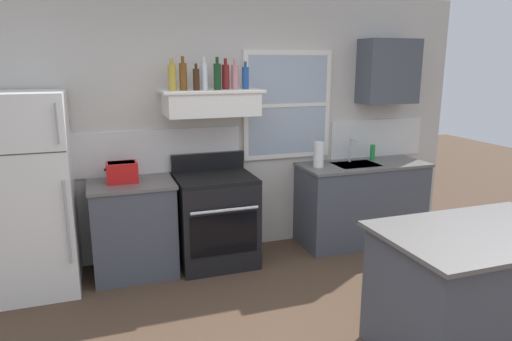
# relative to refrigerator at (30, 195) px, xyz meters

# --- Properties ---
(back_wall) EXTENTS (5.40, 0.11, 2.70)m
(back_wall) POSITION_rel_refrigerator_xyz_m (1.93, 0.39, 0.47)
(back_wall) COLOR beige
(back_wall) RESTS_ON ground_plane
(refrigerator) EXTENTS (0.70, 0.72, 1.77)m
(refrigerator) POSITION_rel_refrigerator_xyz_m (0.00, 0.00, 0.00)
(refrigerator) COLOR white
(refrigerator) RESTS_ON ground_plane
(counter_left_of_stove) EXTENTS (0.79, 0.63, 0.91)m
(counter_left_of_stove) POSITION_rel_refrigerator_xyz_m (0.85, 0.06, -0.43)
(counter_left_of_stove) COLOR #474C56
(counter_left_of_stove) RESTS_ON ground_plane
(toaster) EXTENTS (0.30, 0.20, 0.19)m
(toaster) POSITION_rel_refrigerator_xyz_m (0.78, 0.08, 0.12)
(toaster) COLOR red
(toaster) RESTS_ON counter_left_of_stove
(stove_range) EXTENTS (0.76, 0.69, 1.09)m
(stove_range) POSITION_rel_refrigerator_xyz_m (1.65, 0.02, -0.42)
(stove_range) COLOR black
(stove_range) RESTS_ON ground_plane
(range_hood_shelf) EXTENTS (0.96, 0.52, 0.24)m
(range_hood_shelf) POSITION_rel_refrigerator_xyz_m (1.65, 0.12, 0.74)
(range_hood_shelf) COLOR white
(bottle_champagne_gold_foil) EXTENTS (0.08, 0.08, 0.29)m
(bottle_champagne_gold_foil) POSITION_rel_refrigerator_xyz_m (1.28, 0.11, 0.98)
(bottle_champagne_gold_foil) COLOR #B29333
(bottle_champagne_gold_foil) RESTS_ON range_hood_shelf
(bottle_amber_wine) EXTENTS (0.07, 0.07, 0.31)m
(bottle_amber_wine) POSITION_rel_refrigerator_xyz_m (1.39, 0.10, 0.99)
(bottle_amber_wine) COLOR brown
(bottle_amber_wine) RESTS_ON range_hood_shelf
(bottle_brown_stout) EXTENTS (0.06, 0.06, 0.25)m
(bottle_brown_stout) POSITION_rel_refrigerator_xyz_m (1.51, 0.08, 0.96)
(bottle_brown_stout) COLOR #381E0F
(bottle_brown_stout) RESTS_ON range_hood_shelf
(bottle_clear_tall) EXTENTS (0.06, 0.06, 0.31)m
(bottle_clear_tall) POSITION_rel_refrigerator_xyz_m (1.59, 0.11, 0.99)
(bottle_clear_tall) COLOR silver
(bottle_clear_tall) RESTS_ON range_hood_shelf
(bottle_dark_green_wine) EXTENTS (0.07, 0.07, 0.31)m
(bottle_dark_green_wine) POSITION_rel_refrigerator_xyz_m (1.71, 0.08, 0.99)
(bottle_dark_green_wine) COLOR #143819
(bottle_dark_green_wine) RESTS_ON range_hood_shelf
(bottle_red_label_wine) EXTENTS (0.07, 0.07, 0.29)m
(bottle_red_label_wine) POSITION_rel_refrigerator_xyz_m (1.81, 0.13, 0.98)
(bottle_red_label_wine) COLOR maroon
(bottle_red_label_wine) RESTS_ON range_hood_shelf
(bottle_rose_pink) EXTENTS (0.07, 0.07, 0.29)m
(bottle_rose_pink) POSITION_rel_refrigerator_xyz_m (1.90, 0.13, 0.98)
(bottle_rose_pink) COLOR #C67F84
(bottle_rose_pink) RESTS_ON range_hood_shelf
(bottle_blue_liqueur) EXTENTS (0.07, 0.07, 0.26)m
(bottle_blue_liqueur) POSITION_rel_refrigerator_xyz_m (2.00, 0.12, 0.97)
(bottle_blue_liqueur) COLOR #1E478C
(bottle_blue_liqueur) RESTS_ON range_hood_shelf
(counter_right_with_sink) EXTENTS (1.43, 0.63, 0.91)m
(counter_right_with_sink) POSITION_rel_refrigerator_xyz_m (3.35, 0.06, -0.43)
(counter_right_with_sink) COLOR #474C56
(counter_right_with_sink) RESTS_ON ground_plane
(sink_faucet) EXTENTS (0.03, 0.17, 0.28)m
(sink_faucet) POSITION_rel_refrigerator_xyz_m (3.25, 0.16, 0.20)
(sink_faucet) COLOR silver
(sink_faucet) RESTS_ON counter_right_with_sink
(paper_towel_roll) EXTENTS (0.11, 0.11, 0.27)m
(paper_towel_roll) POSITION_rel_refrigerator_xyz_m (2.80, 0.06, 0.16)
(paper_towel_roll) COLOR white
(paper_towel_roll) RESTS_ON counter_right_with_sink
(dish_soap_bottle) EXTENTS (0.06, 0.06, 0.18)m
(dish_soap_bottle) POSITION_rel_refrigerator_xyz_m (3.53, 0.16, 0.12)
(dish_soap_bottle) COLOR #268C3F
(dish_soap_bottle) RESTS_ON counter_right_with_sink
(kitchen_island) EXTENTS (1.40, 0.90, 0.91)m
(kitchen_island) POSITION_rel_refrigerator_xyz_m (2.99, -2.03, -0.43)
(kitchen_island) COLOR #474C56
(kitchen_island) RESTS_ON ground_plane
(upper_cabinet_right) EXTENTS (0.64, 0.32, 0.70)m
(upper_cabinet_right) POSITION_rel_refrigerator_xyz_m (3.70, 0.20, 1.02)
(upper_cabinet_right) COLOR #474C56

